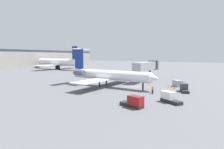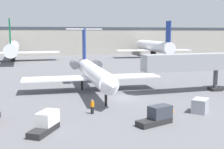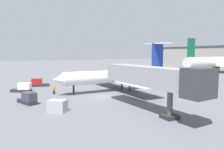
{
  "view_description": "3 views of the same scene",
  "coord_description": "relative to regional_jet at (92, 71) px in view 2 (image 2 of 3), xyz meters",
  "views": [
    {
      "loc": [
        -42.84,
        -20.67,
        8.21
      ],
      "look_at": [
        -4.91,
        3.79,
        3.47
      ],
      "focal_mm": 28.75,
      "sensor_mm": 36.0,
      "label": 1
    },
    {
      "loc": [
        -11.29,
        -39.83,
        9.4
      ],
      "look_at": [
        -0.77,
        4.62,
        2.82
      ],
      "focal_mm": 46.24,
      "sensor_mm": 36.0,
      "label": 2
    },
    {
      "loc": [
        34.92,
        -16.25,
        7.99
      ],
      "look_at": [
        -1.49,
        3.03,
        3.78
      ],
      "focal_mm": 33.84,
      "sensor_mm": 36.0,
      "label": 3
    }
  ],
  "objects": [
    {
      "name": "cargo_container_uld",
      "position": [
        10.32,
        -16.17,
        -2.41
      ],
      "size": [
        2.79,
        2.83,
        1.65
      ],
      "color": "#999EA8",
      "rests_on": "ground_plane"
    },
    {
      "name": "traffic_cone_mid",
      "position": [
        5.63,
        -16.54,
        -2.96
      ],
      "size": [
        0.36,
        0.36,
        0.55
      ],
      "color": "orange",
      "rests_on": "ground_plane"
    },
    {
      "name": "parked_airliner_west_mid",
      "position": [
        33.71,
        58.72,
        1.07
      ],
      "size": [
        29.23,
        34.64,
        13.42
      ],
      "color": "white",
      "rests_on": "ground_plane"
    },
    {
      "name": "terminal_building",
      "position": [
        3.65,
        89.86,
        2.75
      ],
      "size": [
        165.02,
        24.65,
        11.94
      ],
      "color": "#9E998E",
      "rests_on": "ground_plane"
    },
    {
      "name": "jet_bridge",
      "position": [
        16.9,
        -4.94,
        1.53
      ],
      "size": [
        18.01,
        4.04,
        6.46
      ],
      "color": "gray",
      "rests_on": "ground_plane"
    },
    {
      "name": "traffic_cone_near",
      "position": [
        7.49,
        -14.52,
        -2.96
      ],
      "size": [
        0.36,
        0.36,
        0.55
      ],
      "color": "orange",
      "rests_on": "ground_plane"
    },
    {
      "name": "parked_airliner_west_end",
      "position": [
        -17.86,
        55.57,
        1.06
      ],
      "size": [
        31.19,
        36.91,
        13.41
      ],
      "color": "silver",
      "rests_on": "ground_plane"
    },
    {
      "name": "baggage_tug_spare",
      "position": [
        -7.67,
        -18.89,
        -2.4
      ],
      "size": [
        3.19,
        4.17,
        1.9
      ],
      "color": "#262628",
      "rests_on": "ground_plane"
    },
    {
      "name": "ground_plane",
      "position": [
        3.65,
        -6.49,
        -3.29
      ],
      "size": [
        400.0,
        400.0,
        0.1
      ],
      "primitive_type": "cube",
      "color": "#5B5B60"
    },
    {
      "name": "traffic_cone_far",
      "position": [
        7.08,
        -15.49,
        -2.96
      ],
      "size": [
        0.36,
        0.36,
        0.55
      ],
      "color": "orange",
      "rests_on": "ground_plane"
    },
    {
      "name": "baggage_tug_trailing",
      "position": [
        3.66,
        -19.15,
        -2.4
      ],
      "size": [
        4.24,
        2.76,
        1.9
      ],
      "color": "#262628",
      "rests_on": "ground_plane"
    },
    {
      "name": "regional_jet",
      "position": [
        0.0,
        0.0,
        0.0
      ],
      "size": [
        22.37,
        27.38,
        10.26
      ],
      "color": "white",
      "rests_on": "ground_plane"
    },
    {
      "name": "ground_crew_marshaller",
      "position": [
        -2.33,
        -13.84,
        -2.38
      ],
      "size": [
        0.47,
        0.46,
        1.69
      ],
      "color": "black",
      "rests_on": "ground_plane"
    }
  ]
}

